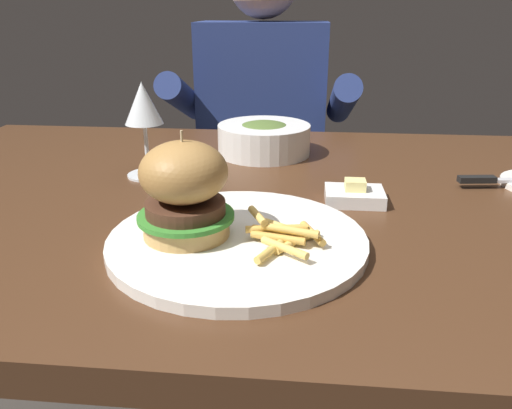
# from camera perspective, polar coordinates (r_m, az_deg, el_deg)

# --- Properties ---
(dining_table) EXTENTS (1.25, 0.86, 0.74)m
(dining_table) POSITION_cam_1_polar(r_m,az_deg,el_deg) (0.84, -3.37, -4.23)
(dining_table) COLOR #472B19
(dining_table) RESTS_ON ground
(main_plate) EXTENTS (0.32, 0.32, 0.01)m
(main_plate) POSITION_cam_1_polar(r_m,az_deg,el_deg) (0.62, -2.12, -4.14)
(main_plate) COLOR white
(main_plate) RESTS_ON dining_table
(burger_sandwich) EXTENTS (0.12, 0.12, 0.13)m
(burger_sandwich) POSITION_cam_1_polar(r_m,az_deg,el_deg) (0.60, -8.17, 1.69)
(burger_sandwich) COLOR tan
(burger_sandwich) RESTS_ON main_plate
(fries_pile) EXTENTS (0.10, 0.11, 0.03)m
(fries_pile) POSITION_cam_1_polar(r_m,az_deg,el_deg) (0.59, 3.21, -3.47)
(fries_pile) COLOR #EABC5B
(fries_pile) RESTS_ON main_plate
(wine_glass) EXTENTS (0.07, 0.07, 0.16)m
(wine_glass) POSITION_cam_1_polar(r_m,az_deg,el_deg) (0.87, -12.75, 10.62)
(wine_glass) COLOR silver
(wine_glass) RESTS_ON dining_table
(butter_dish) EXTENTS (0.09, 0.07, 0.04)m
(butter_dish) POSITION_cam_1_polar(r_m,az_deg,el_deg) (0.77, 11.18, 1.07)
(butter_dish) COLOR white
(butter_dish) RESTS_ON dining_table
(soup_bowl) EXTENTS (0.18, 0.18, 0.07)m
(soup_bowl) POSITION_cam_1_polar(r_m,az_deg,el_deg) (1.01, 0.91, 7.59)
(soup_bowl) COLOR white
(soup_bowl) RESTS_ON dining_table
(diner_person) EXTENTS (0.51, 0.36, 1.18)m
(diner_person) POSITION_cam_1_polar(r_m,az_deg,el_deg) (1.53, 0.89, 4.36)
(diner_person) COLOR #282833
(diner_person) RESTS_ON ground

